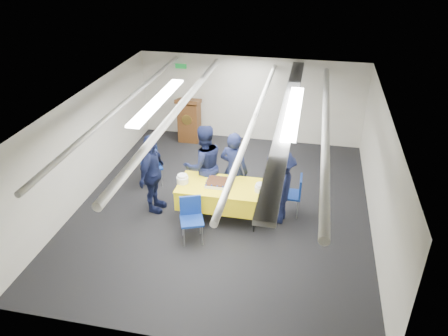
% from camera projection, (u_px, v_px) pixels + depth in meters
% --- Properties ---
extents(ground, '(7.00, 7.00, 0.00)m').
position_uv_depth(ground, '(224.00, 206.00, 9.28)').
color(ground, black).
rests_on(ground, ground).
extents(room_shell, '(6.00, 7.00, 2.30)m').
position_uv_depth(room_shell, '(232.00, 121.00, 8.73)').
color(room_shell, silver).
rests_on(room_shell, ground).
extents(serving_table, '(1.69, 0.89, 0.77)m').
position_uv_depth(serving_table, '(221.00, 194.00, 8.66)').
color(serving_table, black).
rests_on(serving_table, ground).
extents(sheet_cake, '(0.52, 0.40, 0.09)m').
position_uv_depth(sheet_cake, '(219.00, 183.00, 8.56)').
color(sheet_cake, white).
rests_on(sheet_cake, serving_table).
extents(plate_stack_left, '(0.23, 0.23, 0.18)m').
position_uv_depth(plate_stack_left, '(182.00, 179.00, 8.61)').
color(plate_stack_left, white).
rests_on(plate_stack_left, serving_table).
extents(plate_stack_right, '(0.22, 0.22, 0.16)m').
position_uv_depth(plate_stack_right, '(260.00, 188.00, 8.33)').
color(plate_stack_right, white).
rests_on(plate_stack_right, serving_table).
extents(podium, '(0.62, 0.53, 1.25)m').
position_uv_depth(podium, '(189.00, 120.00, 11.88)').
color(podium, brown).
rests_on(podium, ground).
extents(chair_near, '(0.54, 0.54, 0.87)m').
position_uv_depth(chair_near, '(191.00, 214.00, 8.10)').
color(chair_near, gray).
rests_on(chair_near, ground).
extents(chair_right, '(0.43, 0.43, 0.87)m').
position_uv_depth(chair_right, '(295.00, 192.00, 8.80)').
color(chair_right, gray).
rests_on(chair_right, ground).
extents(chair_left, '(0.59, 0.59, 0.87)m').
position_uv_depth(chair_left, '(151.00, 162.00, 9.91)').
color(chair_left, gray).
rests_on(chair_left, ground).
extents(sailor_a, '(0.69, 0.54, 1.68)m').
position_uv_depth(sailor_a, '(234.00, 170.00, 8.95)').
color(sailor_a, black).
rests_on(sailor_a, ground).
extents(sailor_b, '(1.09, 1.03, 1.77)m').
position_uv_depth(sailor_b, '(204.00, 165.00, 9.03)').
color(sailor_b, black).
rests_on(sailor_b, ground).
extents(sailor_c, '(0.48, 1.02, 1.70)m').
position_uv_depth(sailor_c, '(152.00, 174.00, 8.79)').
color(sailor_c, black).
rests_on(sailor_c, ground).
extents(sailor_d, '(0.75, 1.09, 1.55)m').
position_uv_depth(sailor_d, '(280.00, 187.00, 8.48)').
color(sailor_d, black).
rests_on(sailor_d, ground).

